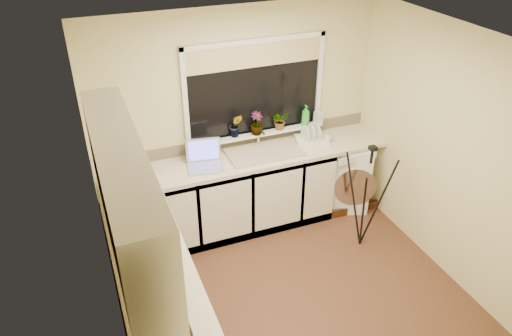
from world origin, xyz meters
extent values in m
plane|color=brown|center=(0.00, 0.00, 0.00)|extent=(3.20, 3.20, 0.00)
plane|color=white|center=(0.00, 0.00, 2.45)|extent=(3.20, 3.20, 0.00)
plane|color=beige|center=(0.00, 1.50, 1.23)|extent=(3.20, 0.00, 3.20)
plane|color=beige|center=(0.00, -1.50, 1.23)|extent=(3.20, 0.00, 3.20)
plane|color=beige|center=(-1.60, 0.00, 1.23)|extent=(0.00, 3.00, 3.00)
plane|color=beige|center=(1.60, 0.00, 1.23)|extent=(0.00, 3.00, 3.00)
cube|color=silver|center=(-0.33, 1.20, 0.43)|extent=(2.55, 0.60, 0.86)
cube|color=silver|center=(-1.30, -0.30, 0.43)|extent=(0.54, 2.40, 0.86)
cube|color=beige|center=(0.00, 1.20, 0.88)|extent=(3.20, 0.60, 0.04)
cube|color=beige|center=(-1.30, -0.30, 0.88)|extent=(0.60, 2.40, 0.04)
cube|color=silver|center=(-1.44, -0.45, 1.80)|extent=(0.28, 1.90, 0.70)
cube|color=beige|center=(-1.59, -0.30, 1.12)|extent=(0.02, 2.40, 0.45)
cube|color=beige|center=(0.00, 1.49, 0.97)|extent=(3.20, 0.02, 0.14)
cube|color=black|center=(0.20, 1.49, 1.55)|extent=(1.50, 0.02, 1.00)
cube|color=tan|center=(0.20, 1.46, 1.92)|extent=(1.50, 0.02, 0.25)
cube|color=white|center=(0.20, 1.43, 1.04)|extent=(1.60, 0.14, 0.03)
cube|color=tan|center=(0.20, 1.20, 0.91)|extent=(0.82, 0.46, 0.03)
cylinder|color=silver|center=(0.20, 1.38, 1.02)|extent=(0.03, 0.03, 0.24)
cube|color=white|center=(1.22, 1.19, 0.42)|extent=(0.77, 0.76, 0.85)
cube|color=#A3A2AA|center=(-0.50, 1.12, 0.91)|extent=(0.40, 0.32, 0.02)
cube|color=#5D63FF|center=(-0.47, 1.27, 1.04)|extent=(0.37, 0.12, 0.25)
cylinder|color=white|center=(-1.21, 0.20, 1.00)|extent=(0.16, 0.16, 0.21)
cube|color=silver|center=(0.80, 1.23, 0.93)|extent=(0.43, 0.36, 0.05)
cylinder|color=silver|center=(-1.37, -0.55, 0.95)|extent=(0.07, 0.07, 0.10)
imported|color=silver|center=(-1.28, 0.61, 1.03)|extent=(0.39, 0.52, 0.27)
imported|color=#999999|center=(-0.05, 1.42, 1.18)|extent=(0.18, 0.16, 0.26)
imported|color=#999999|center=(0.19, 1.40, 1.18)|extent=(0.18, 0.18, 0.26)
imported|color=#999999|center=(0.48, 1.42, 1.16)|extent=(0.21, 0.19, 0.21)
imported|color=green|center=(0.79, 1.40, 1.17)|extent=(0.10, 0.10, 0.24)
imported|color=#999999|center=(0.97, 1.41, 1.15)|extent=(0.10, 0.11, 0.19)
imported|color=beige|center=(0.98, 1.20, 0.95)|extent=(0.15, 0.15, 0.10)
imported|color=beige|center=(-1.25, -0.90, 0.94)|extent=(0.11, 0.11, 0.08)
camera|label=1|loc=(-1.62, -3.11, 3.50)|focal=34.18mm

